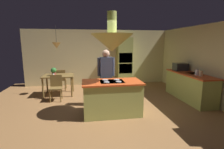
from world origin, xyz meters
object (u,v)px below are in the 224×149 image
object	(u,v)px
microwave_on_counter	(180,67)
person_at_island	(106,74)
kitchen_island	(112,98)
dining_table	(58,78)
canister_sugar	(197,72)
cup_on_table	(53,75)
chair_facing_island	(56,86)
oven_tower	(124,62)
potted_plant_on_table	(54,71)
canister_flour	(201,74)
chair_by_back_wall	(61,78)

from	to	relation	value
microwave_on_counter	person_at_island	bearing A→B (deg)	-165.89
kitchen_island	dining_table	world-z (taller)	kitchen_island
canister_sugar	person_at_island	bearing A→B (deg)	174.85
kitchen_island	cup_on_table	size ratio (longest dim) A/B	17.72
kitchen_island	chair_facing_island	distance (m)	2.24
kitchen_island	oven_tower	xyz separation A→B (m)	(1.10, 3.24, 0.63)
oven_tower	chair_facing_island	world-z (taller)	oven_tower
chair_facing_island	potted_plant_on_table	size ratio (longest dim) A/B	2.90
oven_tower	chair_facing_island	distance (m)	3.37
potted_plant_on_table	cup_on_table	world-z (taller)	potted_plant_on_table
kitchen_island	dining_table	xyz separation A→B (m)	(-1.70, 2.10, 0.19)
chair_facing_island	canister_flour	distance (m)	4.72
cup_on_table	canister_sugar	xyz separation A→B (m)	(4.68, -1.44, 0.21)
kitchen_island	person_at_island	bearing A→B (deg)	95.45
potted_plant_on_table	canister_flour	bearing A→B (deg)	-20.44
chair_facing_island	person_at_island	bearing A→B (deg)	-24.77
oven_tower	microwave_on_counter	size ratio (longest dim) A/B	4.77
dining_table	cup_on_table	world-z (taller)	cup_on_table
chair_by_back_wall	cup_on_table	world-z (taller)	chair_by_back_wall
dining_table	canister_sugar	xyz separation A→B (m)	(4.54, -1.65, 0.36)
chair_by_back_wall	cup_on_table	distance (m)	0.91
chair_by_back_wall	cup_on_table	size ratio (longest dim) A/B	9.67
canister_flour	canister_sugar	world-z (taller)	canister_sugar
potted_plant_on_table	canister_flour	world-z (taller)	canister_flour
person_at_island	potted_plant_on_table	xyz separation A→B (m)	(-1.78, 1.30, -0.08)
canister_flour	microwave_on_counter	world-z (taller)	microwave_on_counter
oven_tower	potted_plant_on_table	size ratio (longest dim) A/B	7.31
kitchen_island	oven_tower	world-z (taller)	oven_tower
person_at_island	microwave_on_counter	distance (m)	3.00
kitchen_island	canister_flour	size ratio (longest dim) A/B	9.23
dining_table	chair_by_back_wall	bearing A→B (deg)	90.00
oven_tower	microwave_on_counter	bearing A→B (deg)	-46.03
oven_tower	person_at_island	distance (m)	2.79
person_at_island	dining_table	bearing A→B (deg)	139.56
dining_table	person_at_island	bearing A→B (deg)	-40.44
potted_plant_on_table	chair_by_back_wall	bearing A→B (deg)	78.86
oven_tower	cup_on_table	world-z (taller)	oven_tower
oven_tower	cup_on_table	distance (m)	3.25
chair_by_back_wall	potted_plant_on_table	xyz separation A→B (m)	(-0.14, -0.73, 0.42)
chair_by_back_wall	canister_flour	bearing A→B (deg)	151.44
person_at_island	cup_on_table	distance (m)	2.14
cup_on_table	canister_flour	size ratio (longest dim) A/B	0.52
chair_facing_island	canister_flour	world-z (taller)	canister_flour
chair_facing_island	canister_sugar	xyz separation A→B (m)	(4.54, -1.02, 0.51)
oven_tower	canister_flour	bearing A→B (deg)	-59.69
person_at_island	chair_facing_island	bearing A→B (deg)	155.23
chair_by_back_wall	oven_tower	bearing A→B (deg)	-169.77
canister_sugar	microwave_on_counter	world-z (taller)	microwave_on_counter
dining_table	chair_facing_island	bearing A→B (deg)	-90.00
canister_sugar	canister_flour	bearing A→B (deg)	-90.00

